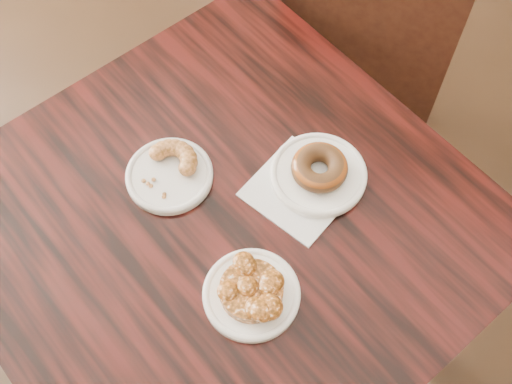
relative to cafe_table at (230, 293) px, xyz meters
The scene contains 10 objects.
floor 0.40m from the cafe_table, behind, with size 5.00×5.00×0.00m, color black.
cafe_table is the anchor object (origin of this frame).
chair_far 0.77m from the cafe_table, 91.18° to the left, with size 0.44×0.44×0.90m, color black, non-canonical shape.
napkin 0.41m from the cafe_table, 53.05° to the left, with size 0.17×0.17×0.00m, color white.
plate_donut 0.43m from the cafe_table, 56.58° to the left, with size 0.18×0.18×0.01m, color white.
plate_cruller 0.40m from the cafe_table, 169.71° to the left, with size 0.16×0.16×0.01m, color silver.
plate_fritter 0.41m from the cafe_table, 39.74° to the right, with size 0.16×0.16×0.01m, color white.
glazed_donut 0.45m from the cafe_table, 56.58° to the left, with size 0.10×0.10×0.04m, color maroon.
apple_fritter 0.43m from the cafe_table, 39.74° to the right, with size 0.14×0.14×0.03m, color #412107, non-canonical shape.
cruller_fragment 0.42m from the cafe_table, 169.71° to the left, with size 0.11×0.11×0.03m, color brown, non-canonical shape.
Camera 1 is at (0.46, -0.41, 1.76)m, focal length 45.00 mm.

